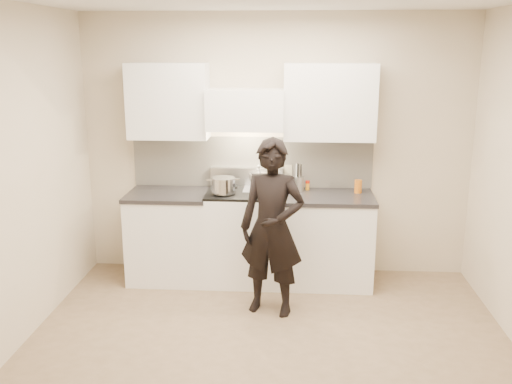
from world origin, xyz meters
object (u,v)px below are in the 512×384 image
counter_right (326,239)px  person (272,228)px  wok (265,178)px  utensil_crock (298,182)px  stove (245,236)px

counter_right → person: (-0.53, -0.72, 0.34)m
wok → utensil_crock: bearing=2.2°
counter_right → wok: (-0.63, 0.14, 0.59)m
wok → person: bearing=-83.2°
counter_right → wok: bearing=167.1°
wok → person: size_ratio=0.27×
counter_right → utensil_crock: 0.64m
utensil_crock → person: (-0.23, -0.88, -0.21)m
stove → counter_right: size_ratio=1.04×
utensil_crock → wok: bearing=-177.8°
stove → wok: size_ratio=2.21×
counter_right → stove: bearing=-180.0°
counter_right → utensil_crock: (-0.29, 0.16, 0.55)m
person → wok: bearing=111.4°
wok → counter_right: bearing=-12.9°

